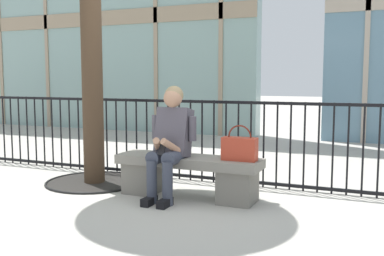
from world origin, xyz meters
The scene contains 5 objects.
ground_plane centered at (0.00, 0.00, 0.00)m, with size 60.00×60.00×0.00m, color #B2ADA3.
stone_bench centered at (0.00, 0.00, 0.27)m, with size 1.60×0.44×0.45m.
seated_person_with_phone centered at (-0.15, -0.13, 0.65)m, with size 0.52×0.66×1.21m.
handbag_on_bench centered at (0.58, -0.01, 0.58)m, with size 0.36×0.14×0.37m.
plaza_railing centered at (0.00, 0.78, 0.52)m, with size 7.58×0.04×1.03m.
Camera 1 is at (1.95, -4.39, 1.28)m, focal length 42.13 mm.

